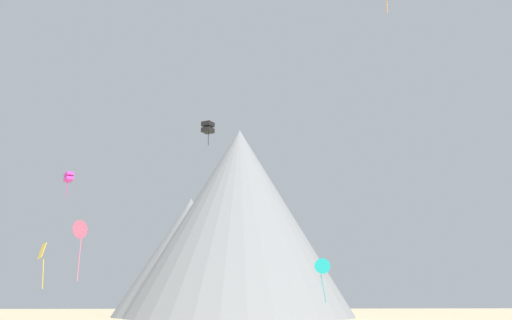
{
  "coord_description": "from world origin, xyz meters",
  "views": [
    {
      "loc": [
        -4.94,
        -33.81,
        4.9
      ],
      "look_at": [
        -0.48,
        42.36,
        22.45
      ],
      "focal_mm": 41.45,
      "sensor_mm": 36.0,
      "label": 1
    }
  ],
  "objects_px": {
    "kite_magenta_mid": "(69,177)",
    "kite_black_high": "(208,127)",
    "kite_gold_low": "(42,255)",
    "rock_massif": "(228,228)",
    "kite_teal_low": "(322,267)",
    "kite_rainbow_low": "(81,230)"
  },
  "relations": [
    {
      "from": "kite_black_high",
      "to": "kite_magenta_mid",
      "type": "xyz_separation_m",
      "value": [
        -18.79,
        1.86,
        -6.82
      ]
    },
    {
      "from": "kite_rainbow_low",
      "to": "kite_magenta_mid",
      "type": "bearing_deg",
      "value": -44.87
    },
    {
      "from": "kite_teal_low",
      "to": "kite_magenta_mid",
      "type": "distance_m",
      "value": 37.33
    },
    {
      "from": "kite_magenta_mid",
      "to": "kite_black_high",
      "type": "bearing_deg",
      "value": -46.13
    },
    {
      "from": "kite_black_high",
      "to": "kite_rainbow_low",
      "type": "bearing_deg",
      "value": 95.02
    },
    {
      "from": "kite_gold_low",
      "to": "rock_massif",
      "type": "bearing_deg",
      "value": -4.9
    },
    {
      "from": "kite_teal_low",
      "to": "kite_rainbow_low",
      "type": "distance_m",
      "value": 26.21
    },
    {
      "from": "kite_magenta_mid",
      "to": "kite_gold_low",
      "type": "bearing_deg",
      "value": -121.13
    },
    {
      "from": "rock_massif",
      "to": "kite_black_high",
      "type": "height_order",
      "value": "rock_massif"
    },
    {
      "from": "rock_massif",
      "to": "kite_black_high",
      "type": "distance_m",
      "value": 64.45
    },
    {
      "from": "kite_magenta_mid",
      "to": "kite_teal_low",
      "type": "bearing_deg",
      "value": -64.57
    },
    {
      "from": "rock_massif",
      "to": "kite_teal_low",
      "type": "relative_size",
      "value": 15.56
    },
    {
      "from": "rock_massif",
      "to": "kite_gold_low",
      "type": "bearing_deg",
      "value": -102.89
    },
    {
      "from": "kite_gold_low",
      "to": "kite_teal_low",
      "type": "bearing_deg",
      "value": -69.01
    },
    {
      "from": "kite_teal_low",
      "to": "kite_gold_low",
      "type": "height_order",
      "value": "kite_gold_low"
    },
    {
      "from": "kite_teal_low",
      "to": "rock_massif",
      "type": "bearing_deg",
      "value": -73.97
    },
    {
      "from": "kite_gold_low",
      "to": "kite_rainbow_low",
      "type": "relative_size",
      "value": 0.77
    },
    {
      "from": "kite_gold_low",
      "to": "kite_black_high",
      "type": "xyz_separation_m",
      "value": [
        15.34,
        19.09,
        18.65
      ]
    },
    {
      "from": "kite_teal_low",
      "to": "kite_magenta_mid",
      "type": "bearing_deg",
      "value": -15.23
    },
    {
      "from": "kite_black_high",
      "to": "kite_magenta_mid",
      "type": "relative_size",
      "value": 0.95
    },
    {
      "from": "kite_gold_low",
      "to": "kite_magenta_mid",
      "type": "relative_size",
      "value": 1.28
    },
    {
      "from": "kite_rainbow_low",
      "to": "kite_black_high",
      "type": "xyz_separation_m",
      "value": [
        11.48,
        20.55,
        16.43
      ]
    }
  ]
}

